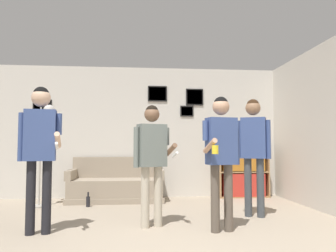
# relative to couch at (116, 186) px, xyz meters

# --- Properties ---
(wall_back) EXTENTS (7.75, 0.08, 2.70)m
(wall_back) POSITION_rel_couch_xyz_m (0.66, 0.42, 1.08)
(wall_back) COLOR beige
(wall_back) RESTS_ON ground_plane
(wall_right) EXTENTS (0.06, 6.41, 2.70)m
(wall_right) POSITION_rel_couch_xyz_m (3.37, -1.61, 1.07)
(wall_right) COLOR beige
(wall_right) RESTS_ON ground_plane
(couch) EXTENTS (1.80, 0.80, 0.83)m
(couch) POSITION_rel_couch_xyz_m (0.00, 0.00, 0.00)
(couch) COLOR gray
(couch) RESTS_ON ground_plane
(bookshelf) EXTENTS (1.03, 0.30, 1.03)m
(bookshelf) POSITION_rel_couch_xyz_m (2.58, 0.20, 0.23)
(bookshelf) COLOR #A87F51
(bookshelf) RESTS_ON ground_plane
(floor_lamp) EXTENTS (0.41, 0.45, 1.78)m
(floor_lamp) POSITION_rel_couch_xyz_m (-1.29, -0.54, 1.14)
(floor_lamp) COLOR #ADA89E
(floor_lamp) RESTS_ON ground_plane
(person_player_foreground_left) EXTENTS (0.54, 0.45, 1.77)m
(person_player_foreground_left) POSITION_rel_couch_xyz_m (-0.77, -2.35, 0.82)
(person_player_foreground_left) COLOR black
(person_player_foreground_left) RESTS_ON ground_plane
(person_player_foreground_center) EXTENTS (0.57, 0.40, 1.59)m
(person_player_foreground_center) POSITION_rel_couch_xyz_m (0.60, -2.13, 0.69)
(person_player_foreground_center) COLOR #B7AD99
(person_player_foreground_center) RESTS_ON ground_plane
(person_watcher_holding_cup) EXTENTS (0.49, 0.49, 1.67)m
(person_watcher_holding_cup) POSITION_rel_couch_xyz_m (1.45, -2.43, 0.75)
(person_watcher_holding_cup) COLOR brown
(person_watcher_holding_cup) RESTS_ON ground_plane
(person_spectator_near_bookshelf) EXTENTS (0.46, 0.34, 1.76)m
(person_spectator_near_bookshelf) POSITION_rel_couch_xyz_m (2.15, -1.64, 0.81)
(person_spectator_near_bookshelf) COLOR #3D4247
(person_spectator_near_bookshelf) RESTS_ON ground_plane
(bottle_on_floor) EXTENTS (0.07, 0.07, 0.25)m
(bottle_on_floor) POSITION_rel_couch_xyz_m (-0.44, -0.60, -0.18)
(bottle_on_floor) COLOR black
(bottle_on_floor) RESTS_ON ground_plane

